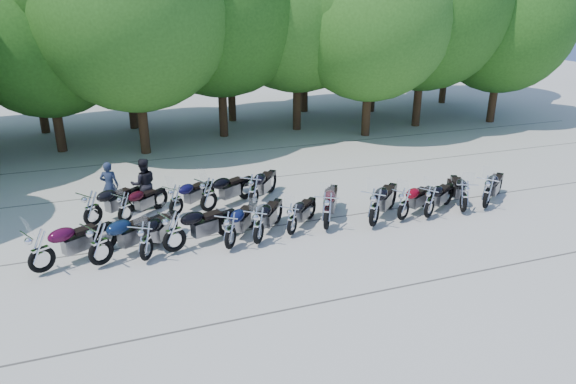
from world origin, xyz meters
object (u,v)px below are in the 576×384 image
object	(u,v)px
motorcycle_6	(292,218)
motorcycle_15	(176,199)
motorcycle_3	(174,231)
motorcycle_14	(125,206)
motorcycle_5	(258,225)
motorcycle_11	(464,196)
motorcycle_8	(375,207)
motorcycle_16	(208,194)
motorcycle_2	(146,240)
motorcycle_7	(327,210)
motorcycle_12	(488,191)
rider_0	(110,186)
motorcycle_1	(100,243)
motorcycle_9	(404,203)
rider_1	(144,184)
motorcycle_17	(253,190)
motorcycle_4	(230,229)
motorcycle_13	(92,207)
motorcycle_0	(40,250)
motorcycle_10	(430,201)

from	to	relation	value
motorcycle_6	motorcycle_15	distance (m)	4.05
motorcycle_3	motorcycle_14	size ratio (longest dim) A/B	1.19
motorcycle_5	motorcycle_11	world-z (taller)	motorcycle_5
motorcycle_5	motorcycle_8	size ratio (longest dim) A/B	0.91
motorcycle_11	motorcycle_16	xyz separation A→B (m)	(-7.97, 2.83, 0.05)
motorcycle_2	motorcycle_8	distance (m)	6.87
motorcycle_14	motorcycle_3	bearing A→B (deg)	165.26
motorcycle_7	motorcycle_12	bearing A→B (deg)	-152.04
motorcycle_11	rider_0	size ratio (longest dim) A/B	1.35
motorcycle_1	rider_0	bearing A→B (deg)	-37.16
motorcycle_5	motorcycle_9	world-z (taller)	motorcycle_5
motorcycle_11	rider_1	world-z (taller)	rider_1
motorcycle_5	motorcycle_17	xyz separation A→B (m)	(0.60, 2.66, 0.03)
motorcycle_14	motorcycle_17	bearing A→B (deg)	-132.28
motorcycle_11	motorcycle_12	xyz separation A→B (m)	(0.94, 0.01, 0.04)
motorcycle_11	motorcycle_4	bearing A→B (deg)	25.60
motorcycle_9	rider_1	xyz separation A→B (m)	(-7.70, 3.87, 0.26)
motorcycle_5	motorcycle_13	bearing A→B (deg)	3.92
motorcycle_5	motorcycle_12	world-z (taller)	motorcycle_12
motorcycle_7	rider_0	world-z (taller)	rider_0
motorcycle_0	motorcycle_16	bearing A→B (deg)	-91.44
motorcycle_1	motorcycle_15	world-z (taller)	motorcycle_1
motorcycle_11	motorcycle_0	bearing A→B (deg)	24.21
motorcycle_1	motorcycle_2	bearing A→B (deg)	-127.70
motorcycle_12	motorcycle_2	bearing A→B (deg)	52.11
motorcycle_4	rider_1	distance (m)	4.49
motorcycle_7	motorcycle_17	xyz separation A→B (m)	(-1.65, 2.41, -0.01)
motorcycle_17	motorcycle_7	bearing A→B (deg)	161.54
motorcycle_0	motorcycle_4	distance (m)	4.92
motorcycle_1	rider_1	bearing A→B (deg)	-53.10
motorcycle_2	motorcycle_14	size ratio (longest dim) A/B	1.11
motorcycle_15	motorcycle_4	bearing A→B (deg)	160.95
motorcycle_10	motorcycle_11	bearing A→B (deg)	-122.26
motorcycle_8	motorcycle_12	xyz separation A→B (m)	(4.29, 0.06, -0.05)
rider_1	motorcycle_15	bearing A→B (deg)	127.71
motorcycle_9	rider_0	bearing A→B (deg)	35.38
motorcycle_1	rider_1	distance (m)	4.09
motorcycle_13	rider_0	world-z (taller)	rider_0
motorcycle_5	motorcycle_8	distance (m)	3.73
motorcycle_15	rider_1	bearing A→B (deg)	-0.56
motorcycle_10	motorcycle_17	xyz separation A→B (m)	(-5.13, 2.68, 0.06)
motorcycle_6	motorcycle_8	distance (m)	2.63
motorcycle_15	motorcycle_10	bearing A→B (deg)	-150.63
motorcycle_5	motorcycle_10	bearing A→B (deg)	-143.53
motorcycle_16	rider_1	world-z (taller)	rider_1
motorcycle_11	motorcycle_17	xyz separation A→B (m)	(-6.48, 2.65, 0.05)
motorcycle_0	motorcycle_12	distance (m)	13.77
motorcycle_5	motorcycle_12	xyz separation A→B (m)	(8.02, 0.02, 0.02)
rider_1	motorcycle_4	bearing A→B (deg)	114.93
motorcycle_2	motorcycle_11	xyz separation A→B (m)	(10.23, -0.03, -0.02)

